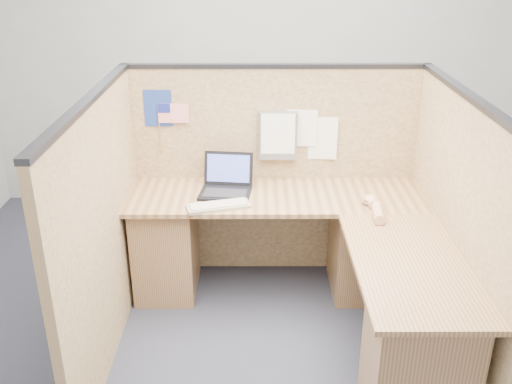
{
  "coord_description": "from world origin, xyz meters",
  "views": [
    {
      "loc": [
        -0.14,
        -2.77,
        2.26
      ],
      "look_at": [
        -0.13,
        0.5,
        0.83
      ],
      "focal_mm": 40.0,
      "sensor_mm": 36.0,
      "label": 1
    }
  ],
  "objects_px": {
    "keyboard": "(218,206)",
    "laptop": "(225,183)",
    "mouse": "(370,202)",
    "l_desk": "(307,269)"
  },
  "relations": [
    {
      "from": "keyboard",
      "to": "laptop",
      "type": "bearing_deg",
      "value": 67.46
    },
    {
      "from": "keyboard",
      "to": "mouse",
      "type": "distance_m",
      "value": 0.96
    },
    {
      "from": "laptop",
      "to": "mouse",
      "type": "relative_size",
      "value": 3.74
    },
    {
      "from": "l_desk",
      "to": "mouse",
      "type": "distance_m",
      "value": 0.59
    },
    {
      "from": "l_desk",
      "to": "keyboard",
      "type": "height_order",
      "value": "keyboard"
    },
    {
      "from": "keyboard",
      "to": "mouse",
      "type": "bearing_deg",
      "value": -13.12
    },
    {
      "from": "laptop",
      "to": "mouse",
      "type": "bearing_deg",
      "value": -6.89
    },
    {
      "from": "l_desk",
      "to": "laptop",
      "type": "height_order",
      "value": "laptop"
    },
    {
      "from": "keyboard",
      "to": "mouse",
      "type": "relative_size",
      "value": 4.37
    },
    {
      "from": "l_desk",
      "to": "laptop",
      "type": "bearing_deg",
      "value": 138.82
    }
  ]
}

